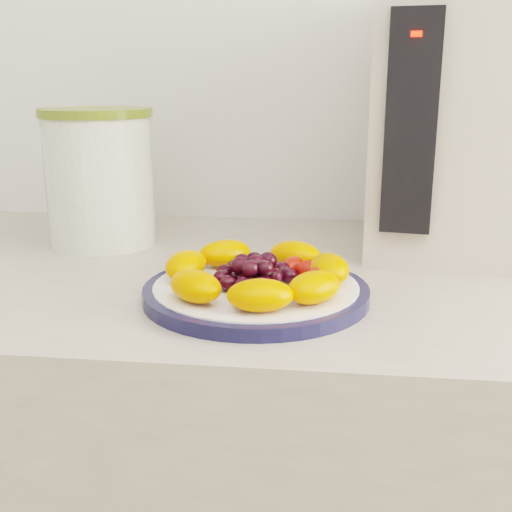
# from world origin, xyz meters

# --- Properties ---
(plate_rim) EXTENTS (0.25, 0.25, 0.01)m
(plate_rim) POSITION_xyz_m (-0.06, 1.08, 0.91)
(plate_rim) COLOR #141639
(plate_rim) RESTS_ON counter
(plate_face) EXTENTS (0.23, 0.23, 0.02)m
(plate_face) POSITION_xyz_m (-0.06, 1.08, 0.91)
(plate_face) COLOR white
(plate_face) RESTS_ON counter
(canister) EXTENTS (0.20, 0.20, 0.18)m
(canister) POSITION_xyz_m (-0.32, 1.30, 0.99)
(canister) COLOR #4C6316
(canister) RESTS_ON counter
(canister_lid) EXTENTS (0.21, 0.21, 0.01)m
(canister_lid) POSITION_xyz_m (-0.32, 1.30, 1.09)
(canister_lid) COLOR #5A6920
(canister_lid) RESTS_ON canister
(appliance_body) EXTENTS (0.25, 0.32, 0.36)m
(appliance_body) POSITION_xyz_m (0.18, 1.35, 1.08)
(appliance_body) COLOR beige
(appliance_body) RESTS_ON counter
(appliance_panel) EXTENTS (0.06, 0.03, 0.27)m
(appliance_panel) POSITION_xyz_m (0.11, 1.21, 1.08)
(appliance_panel) COLOR black
(appliance_panel) RESTS_ON appliance_body
(appliance_led) EXTENTS (0.01, 0.01, 0.01)m
(appliance_led) POSITION_xyz_m (0.11, 1.20, 1.19)
(appliance_led) COLOR #FF0C05
(appliance_led) RESTS_ON appliance_panel
(fruit_plate) EXTENTS (0.22, 0.22, 0.03)m
(fruit_plate) POSITION_xyz_m (-0.06, 1.08, 0.93)
(fruit_plate) COLOR #FC6D00
(fruit_plate) RESTS_ON plate_face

